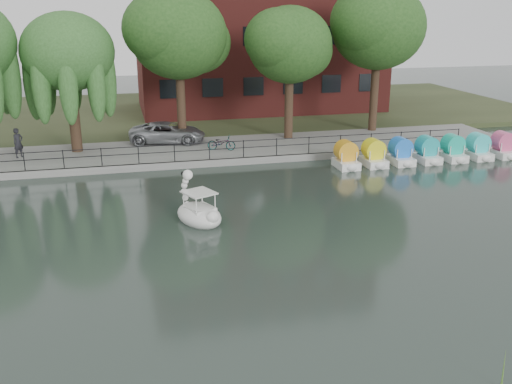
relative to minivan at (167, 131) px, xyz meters
name	(u,v)px	position (x,y,z in m)	size (l,w,h in m)	color
ground_plane	(269,260)	(1.96, -17.94, -1.16)	(120.00, 120.00, 0.00)	#42504A
promenade	(203,151)	(1.96, -1.94, -0.96)	(40.00, 6.00, 0.40)	gray
kerb	(210,163)	(1.96, -4.89, -0.96)	(40.00, 0.25, 0.40)	gray
land_strip	(178,112)	(1.96, 12.06, -0.98)	(60.00, 22.00, 0.36)	#47512D
railing	(209,146)	(1.96, -4.69, -0.02)	(32.00, 0.05, 1.00)	black
willow_mid	(68,52)	(-5.54, -0.94, 5.08)	(5.32, 5.32, 8.15)	#473323
broadleaf_center	(178,35)	(0.96, 0.06, 5.90)	(6.00, 6.00, 9.25)	#473323
broadleaf_right	(290,46)	(7.96, -0.44, 5.22)	(5.40, 5.40, 8.32)	#473323
broadleaf_far	(378,28)	(14.46, 0.56, 6.23)	(6.30, 6.30, 9.71)	#473323
minivan	(167,131)	(0.00, 0.00, 0.00)	(5.49, 2.52, 1.53)	gray
bicycle	(221,142)	(3.00, -2.76, -0.26)	(1.72, 0.60, 1.00)	gray
pedestrian	(18,141)	(-8.72, -1.73, 0.23)	(0.71, 0.48, 1.98)	black
swan_boat	(198,211)	(0.05, -13.42, -0.70)	(2.45, 2.92, 2.12)	white
pedal_boat_row	(427,152)	(14.55, -6.87, -0.56)	(11.35, 1.70, 1.40)	white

